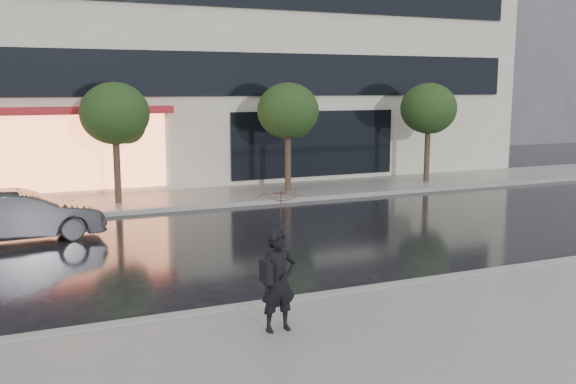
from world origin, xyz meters
TOP-DOWN VIEW (x-y plane):
  - ground at (0.00, 0.00)m, footprint 120.00×120.00m
  - sidewalk_near at (0.00, -3.25)m, footprint 60.00×4.50m
  - sidewalk_far at (0.00, 10.25)m, footprint 60.00×3.50m
  - curb_near at (0.00, -1.00)m, footprint 60.00×0.25m
  - curb_far at (0.00, 8.50)m, footprint 60.00×0.25m
  - bg_building_right at (26.00, 28.00)m, footprint 12.00×12.00m
  - tree_mid_west at (-2.94, 10.03)m, footprint 2.20×2.20m
  - tree_mid_east at (3.06, 10.03)m, footprint 2.20×2.20m
  - tree_far_east at (9.06, 10.03)m, footprint 2.20×2.20m
  - parked_car at (-5.93, 6.13)m, footprint 3.95×1.56m
  - pedestrian_with_umbrella at (-2.45, -2.26)m, footprint 0.89×0.90m

SIDE VIEW (x-z plane):
  - ground at x=0.00m, z-range 0.00..0.00m
  - sidewalk_near at x=0.00m, z-range 0.00..0.12m
  - sidewalk_far at x=0.00m, z-range 0.00..0.12m
  - curb_near at x=0.00m, z-range 0.00..0.14m
  - curb_far at x=0.00m, z-range 0.00..0.14m
  - parked_car at x=-5.93m, z-range 0.00..1.28m
  - pedestrian_with_umbrella at x=-2.45m, z-range 0.44..2.63m
  - tree_mid_west at x=-2.94m, z-range 0.93..4.92m
  - tree_mid_east at x=3.06m, z-range 0.93..4.92m
  - tree_far_east at x=9.06m, z-range 0.93..4.92m
  - bg_building_right at x=26.00m, z-range 0.00..16.00m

